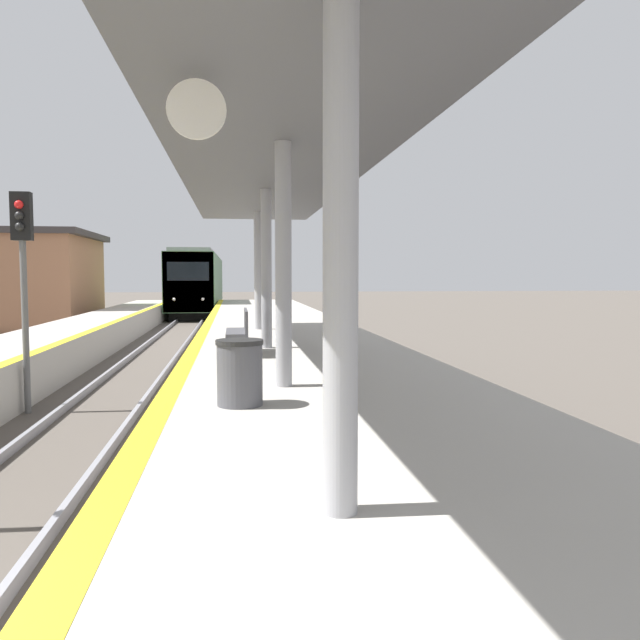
% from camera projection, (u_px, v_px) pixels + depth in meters
% --- Properties ---
extents(train, '(2.85, 22.62, 4.23)m').
position_uv_depth(train, '(200.00, 282.00, 45.62)').
color(train, black).
rests_on(train, ground).
extents(signal_mid, '(0.36, 0.31, 4.18)m').
position_uv_depth(signal_mid, '(23.00, 259.00, 11.70)').
color(signal_mid, '#595959').
rests_on(signal_mid, ground).
extents(station_canopy, '(3.47, 19.72, 3.72)m').
position_uv_depth(station_canopy, '(273.00, 171.00, 11.31)').
color(station_canopy, '#99999E').
rests_on(station_canopy, platform_right).
extents(trash_bin, '(0.59, 0.59, 0.82)m').
position_uv_depth(trash_bin, '(240.00, 372.00, 7.75)').
color(trash_bin, '#4C4C51').
rests_on(trash_bin, platform_right).
extents(bench, '(0.44, 1.64, 0.92)m').
position_uv_depth(bench, '(240.00, 330.00, 12.88)').
color(bench, '#4C4C51').
rests_on(bench, platform_right).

